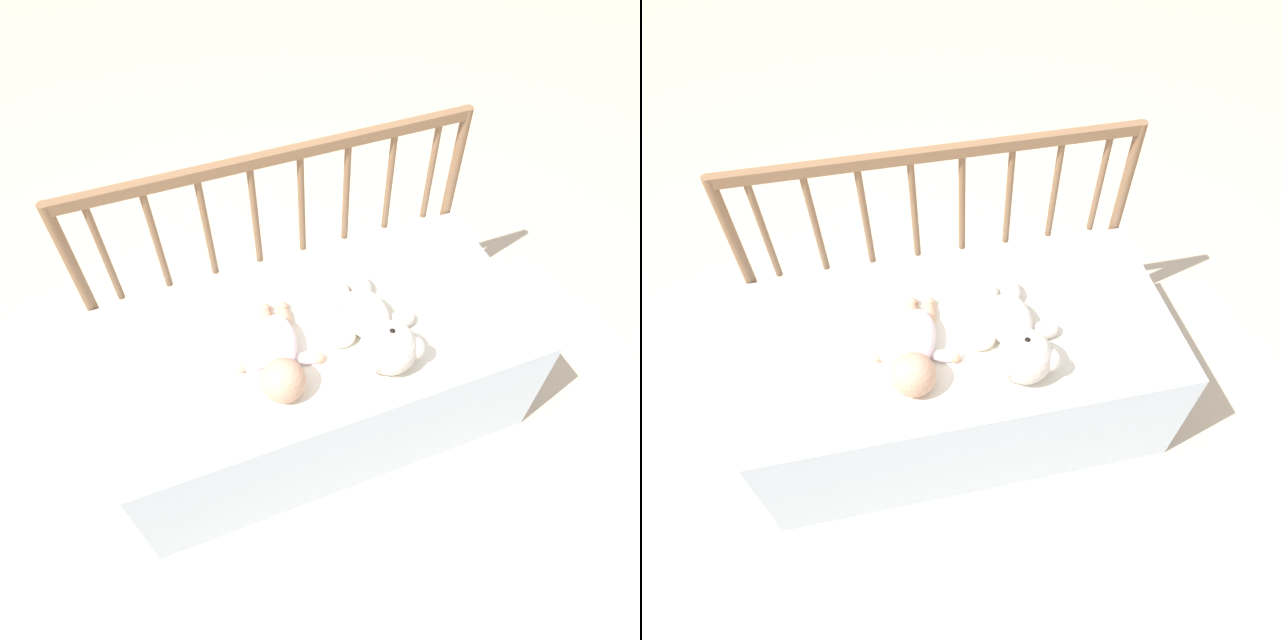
# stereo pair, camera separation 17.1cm
# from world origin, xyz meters

# --- Properties ---
(ground_plane) EXTENTS (12.00, 12.00, 0.00)m
(ground_plane) POSITION_xyz_m (0.00, 0.00, 0.00)
(ground_plane) COLOR #C6B293
(crib_mattress) EXTENTS (1.33, 0.67, 0.47)m
(crib_mattress) POSITION_xyz_m (0.00, 0.00, 0.23)
(crib_mattress) COLOR silver
(crib_mattress) RESTS_ON ground_plane
(crib_rail) EXTENTS (1.33, 0.04, 0.88)m
(crib_rail) POSITION_xyz_m (0.00, 0.36, 0.62)
(crib_rail) COLOR brown
(crib_rail) RESTS_ON ground_plane
(blanket) EXTENTS (0.78, 0.54, 0.01)m
(blanket) POSITION_xyz_m (0.02, -0.03, 0.47)
(blanket) COLOR silver
(blanket) RESTS_ON crib_mattress
(teddy_bear) EXTENTS (0.29, 0.41, 0.16)m
(teddy_bear) POSITION_xyz_m (0.14, -0.11, 0.53)
(teddy_bear) COLOR silver
(teddy_bear) RESTS_ON crib_mattress
(baby) EXTENTS (0.27, 0.38, 0.13)m
(baby) POSITION_xyz_m (-0.15, -0.09, 0.52)
(baby) COLOR white
(baby) RESTS_ON crib_mattress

